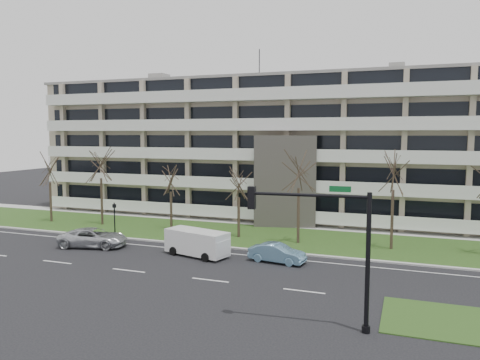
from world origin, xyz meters
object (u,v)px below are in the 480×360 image
at_px(blue_sedan, 277,253).
at_px(pedestrian_signal, 114,214).
at_px(white_van, 198,241).
at_px(traffic_signal, 326,237).
at_px(silver_pickup, 93,238).

relative_size(blue_sedan, pedestrian_signal, 1.41).
relative_size(white_van, traffic_signal, 0.78).
xyz_separation_m(silver_pickup, white_van, (9.19, 0.35, 0.40)).
xyz_separation_m(silver_pickup, traffic_signal, (20.47, -9.50, 3.66)).
xyz_separation_m(silver_pickup, pedestrian_signal, (-1.24, 4.70, 1.09)).
bearing_deg(traffic_signal, pedestrian_signal, 141.88).
bearing_deg(traffic_signal, blue_sedan, 111.90).
bearing_deg(white_van, silver_pickup, -162.95).
xyz_separation_m(blue_sedan, traffic_signal, (5.17, -10.23, 3.74)).
bearing_deg(silver_pickup, blue_sedan, -99.68).
bearing_deg(traffic_signal, white_van, 133.92).
height_order(traffic_signal, pedestrian_signal, traffic_signal).
height_order(silver_pickup, blue_sedan, silver_pickup).
distance_m(white_van, pedestrian_signal, 11.33).
bearing_deg(pedestrian_signal, white_van, -9.95).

